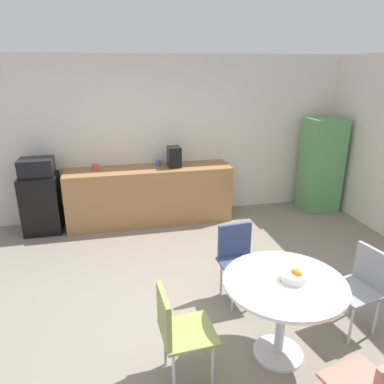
# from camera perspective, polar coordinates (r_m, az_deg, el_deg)

# --- Properties ---
(ground_plane) EXTENTS (6.00, 6.00, 0.00)m
(ground_plane) POSITION_cam_1_polar(r_m,az_deg,el_deg) (3.90, 4.54, -19.56)
(ground_plane) COLOR gray
(wall_back) EXTENTS (6.00, 0.10, 2.60)m
(wall_back) POSITION_cam_1_polar(r_m,az_deg,el_deg) (6.07, -3.47, 8.50)
(wall_back) COLOR silver
(wall_back) RESTS_ON ground_plane
(counter_block) EXTENTS (2.59, 0.60, 0.90)m
(counter_block) POSITION_cam_1_polar(r_m,az_deg,el_deg) (5.91, -6.60, -0.47)
(counter_block) COLOR #9E7042
(counter_block) RESTS_ON ground_plane
(mini_fridge) EXTENTS (0.54, 0.54, 0.88)m
(mini_fridge) POSITION_cam_1_polar(r_m,az_deg,el_deg) (5.99, -22.45, -1.68)
(mini_fridge) COLOR black
(mini_fridge) RESTS_ON ground_plane
(microwave) EXTENTS (0.48, 0.38, 0.26)m
(microwave) POSITION_cam_1_polar(r_m,az_deg,el_deg) (5.82, -23.17, 3.58)
(microwave) COLOR black
(microwave) RESTS_ON mini_fridge
(locker_cabinet) EXTENTS (0.60, 0.50, 1.60)m
(locker_cabinet) POSITION_cam_1_polar(r_m,az_deg,el_deg) (6.66, 19.54, 4.00)
(locker_cabinet) COLOR #599959
(locker_cabinet) RESTS_ON ground_plane
(round_table) EXTENTS (1.02, 1.02, 0.76)m
(round_table) POSITION_cam_1_polar(r_m,az_deg,el_deg) (3.27, 14.10, -15.63)
(round_table) COLOR silver
(round_table) RESTS_ON ground_plane
(chair_gray) EXTENTS (0.49, 0.49, 0.83)m
(chair_gray) POSITION_cam_1_polar(r_m,az_deg,el_deg) (3.88, 25.23, -12.39)
(chair_gray) COLOR silver
(chair_gray) RESTS_ON ground_plane
(chair_navy) EXTENTS (0.45, 0.45, 0.83)m
(chair_navy) POSITION_cam_1_polar(r_m,az_deg,el_deg) (4.00, 7.15, -9.53)
(chair_navy) COLOR silver
(chair_navy) RESTS_ON ground_plane
(chair_olive) EXTENTS (0.44, 0.44, 0.83)m
(chair_olive) POSITION_cam_1_polar(r_m,az_deg,el_deg) (3.02, -2.54, -20.15)
(chair_olive) COLOR silver
(chair_olive) RESTS_ON ground_plane
(fruit_bowl) EXTENTS (0.22, 0.22, 0.11)m
(fruit_bowl) POSITION_cam_1_polar(r_m,az_deg,el_deg) (3.18, 15.75, -12.48)
(fruit_bowl) COLOR silver
(fruit_bowl) RESTS_ON round_table
(mug_white) EXTENTS (0.13, 0.08, 0.09)m
(mug_white) POSITION_cam_1_polar(r_m,az_deg,el_deg) (5.87, -5.31, 4.55)
(mug_white) COLOR #3F66BF
(mug_white) RESTS_ON counter_block
(mug_green) EXTENTS (0.13, 0.08, 0.09)m
(mug_green) POSITION_cam_1_polar(r_m,az_deg,el_deg) (5.82, -14.94, 3.83)
(mug_green) COLOR #D84C4C
(mug_green) RESTS_ON counter_block
(coffee_maker) EXTENTS (0.20, 0.24, 0.32)m
(coffee_maker) POSITION_cam_1_polar(r_m,az_deg,el_deg) (5.78, -2.81, 5.52)
(coffee_maker) COLOR black
(coffee_maker) RESTS_ON counter_block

